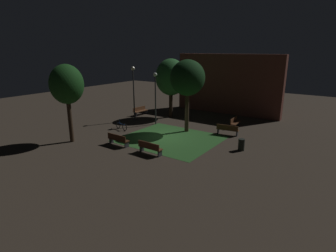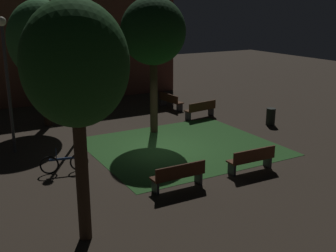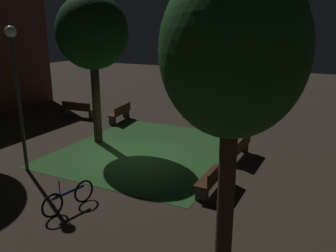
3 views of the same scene
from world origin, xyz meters
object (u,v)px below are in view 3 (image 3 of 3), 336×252
at_px(bench_front_left, 121,112).
at_px(tree_back_left, 92,33).
at_px(bench_front_right, 78,109).
at_px(trash_bin, 187,110).
at_px(tree_right_canopy, 233,54).
at_px(lamp_post_path_center, 16,77).
at_px(bicycle, 69,198).
at_px(bench_back_row, 214,176).
at_px(bench_corner, 240,146).

relative_size(bench_front_left, tree_back_left, 0.30).
distance_m(bench_front_right, trash_bin, 6.01).
height_order(tree_back_left, tree_right_canopy, tree_back_left).
bearing_deg(lamp_post_path_center, bicycle, -114.21).
distance_m(tree_right_canopy, bicycle, 6.14).
height_order(bench_front_left, lamp_post_path_center, lamp_post_path_center).
xyz_separation_m(bench_front_right, trash_bin, (2.64, -5.40, -0.06)).
height_order(tree_right_canopy, lamp_post_path_center, tree_right_canopy).
bearing_deg(tree_right_canopy, bench_front_right, 51.57).
xyz_separation_m(bench_back_row, bench_front_right, (5.20, 9.66, 0.00)).
height_order(lamp_post_path_center, trash_bin, lamp_post_path_center).
distance_m(bench_back_row, lamp_post_path_center, 7.08).
relative_size(bench_corner, bench_front_right, 0.99).
bearing_deg(tree_right_canopy, bench_front_left, 42.84).
height_order(lamp_post_path_center, bicycle, lamp_post_path_center).
bearing_deg(bench_front_left, bicycle, -155.00).
distance_m(bench_corner, lamp_post_path_center, 8.21).
height_order(bench_front_right, bench_front_left, same).
relative_size(bench_corner, lamp_post_path_center, 0.37).
bearing_deg(tree_back_left, bicycle, -150.60).
distance_m(bench_corner, bench_front_right, 9.90).
bearing_deg(tree_back_left, bench_front_left, 17.66).
bearing_deg(trash_bin, bench_front_left, 128.47).
bearing_deg(bench_front_right, lamp_post_path_center, -153.36).
height_order(bench_corner, trash_bin, bench_corner).
bearing_deg(bench_front_left, bench_front_right, 98.45).
relative_size(tree_back_left, lamp_post_path_center, 1.26).
relative_size(tree_right_canopy, bicycle, 3.53).
height_order(tree_back_left, lamp_post_path_center, tree_back_left).
bearing_deg(bench_front_right, trash_bin, -63.99).
distance_m(bench_front_right, tree_back_left, 6.20).
bearing_deg(bicycle, tree_back_left, 29.40).
relative_size(bench_front_right, trash_bin, 2.18).
relative_size(trash_bin, bicycle, 0.51).
distance_m(tree_right_canopy, lamp_post_path_center, 8.13).
xyz_separation_m(lamp_post_path_center, trash_bin, (9.20, -2.11, -2.85)).
relative_size(lamp_post_path_center, trash_bin, 5.76).
distance_m(tree_right_canopy, trash_bin, 13.32).
distance_m(lamp_post_path_center, bicycle, 4.55).
distance_m(bench_front_right, lamp_post_path_center, 7.86).
relative_size(bench_back_row, trash_bin, 2.14).
height_order(bench_back_row, tree_back_left, tree_back_left).
xyz_separation_m(bench_front_right, tree_right_canopy, (-8.77, -11.05, 3.89)).
distance_m(bench_corner, tree_back_left, 7.33).
bearing_deg(bench_front_left, lamp_post_path_center, -174.00).
bearing_deg(bench_front_left, bench_back_row, -128.18).
xyz_separation_m(bench_front_left, lamp_post_path_center, (-6.95, -0.73, 2.79)).
bearing_deg(lamp_post_path_center, bench_back_row, -77.83).
relative_size(tree_back_left, bicycle, 3.67).
xyz_separation_m(trash_bin, bicycle, (-10.63, -1.07, -0.08)).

